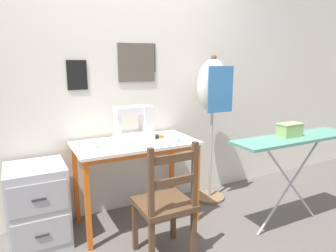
% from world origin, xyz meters
% --- Properties ---
extents(ground_plane, '(14.00, 14.00, 0.00)m').
position_xyz_m(ground_plane, '(0.00, 0.00, 0.00)').
color(ground_plane, '#5B5651').
extents(wall_back, '(10.00, 0.07, 2.55)m').
position_xyz_m(wall_back, '(0.00, 0.63, 1.28)').
color(wall_back, silver).
rests_on(wall_back, ground_plane).
extents(sewing_table, '(1.07, 0.57, 0.77)m').
position_xyz_m(sewing_table, '(0.00, 0.27, 0.67)').
color(sewing_table, silver).
rests_on(sewing_table, ground_plane).
extents(sewing_machine, '(0.35, 0.18, 0.34)m').
position_xyz_m(sewing_machine, '(0.03, 0.35, 0.92)').
color(sewing_machine, white).
rests_on(sewing_machine, sewing_table).
extents(fabric_bowl, '(0.14, 0.14, 0.06)m').
position_xyz_m(fabric_bowl, '(-0.40, 0.28, 0.80)').
color(fabric_bowl, silver).
rests_on(fabric_bowl, sewing_table).
extents(scissors, '(0.14, 0.08, 0.01)m').
position_xyz_m(scissors, '(0.39, 0.13, 0.77)').
color(scissors, silver).
rests_on(scissors, sewing_table).
extents(thread_spool_near_machine, '(0.04, 0.04, 0.04)m').
position_xyz_m(thread_spool_near_machine, '(0.22, 0.30, 0.79)').
color(thread_spool_near_machine, black).
rests_on(thread_spool_near_machine, sewing_table).
extents(thread_spool_mid_table, '(0.04, 0.04, 0.03)m').
position_xyz_m(thread_spool_mid_table, '(0.27, 0.30, 0.79)').
color(thread_spool_mid_table, orange).
rests_on(thread_spool_mid_table, sewing_table).
extents(wooden_chair, '(0.40, 0.38, 0.92)m').
position_xyz_m(wooden_chair, '(-0.00, -0.31, 0.43)').
color(wooden_chair, '#513823').
rests_on(wooden_chair, ground_plane).
extents(filing_cabinet, '(0.45, 0.47, 0.66)m').
position_xyz_m(filing_cabinet, '(-0.83, 0.33, 0.33)').
color(filing_cabinet, '#B7B7BC').
rests_on(filing_cabinet, ground_plane).
extents(dress_form, '(0.35, 0.32, 1.54)m').
position_xyz_m(dress_form, '(0.88, 0.36, 1.15)').
color(dress_form, '#846647').
rests_on(dress_form, ground_plane).
extents(ironing_board, '(1.20, 0.30, 0.84)m').
position_xyz_m(ironing_board, '(1.19, -0.42, 0.79)').
color(ironing_board, '#518E7A').
rests_on(ironing_board, ground_plane).
extents(storage_box, '(0.22, 0.12, 0.12)m').
position_xyz_m(storage_box, '(1.16, -0.39, 0.89)').
color(storage_box, '#8EB266').
rests_on(storage_box, ironing_board).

